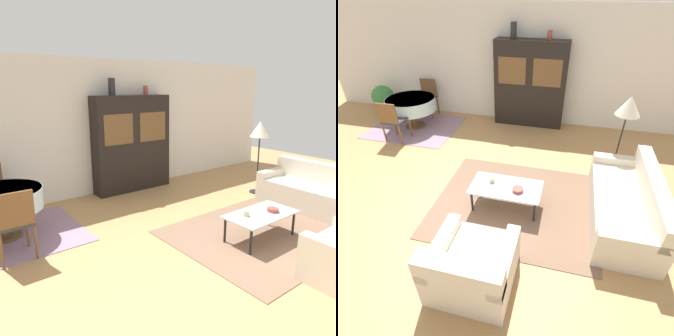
# 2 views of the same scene
# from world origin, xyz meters

# --- Properties ---
(ground_plane) EXTENTS (14.00, 14.00, 0.00)m
(ground_plane) POSITION_xyz_m (0.00, 0.00, 0.00)
(ground_plane) COLOR tan
(wall_back) EXTENTS (10.00, 0.06, 2.70)m
(wall_back) POSITION_xyz_m (0.00, 3.63, 1.35)
(wall_back) COLOR silver
(wall_back) RESTS_ON ground_plane
(area_rug) EXTENTS (2.61, 2.17, 0.01)m
(area_rug) POSITION_xyz_m (1.12, 0.30, 0.01)
(area_rug) COLOR brown
(area_rug) RESTS_ON ground_plane
(dining_rug) EXTENTS (2.09, 1.73, 0.01)m
(dining_rug) POSITION_xyz_m (-1.95, 2.46, 0.01)
(dining_rug) COLOR gray
(dining_rug) RESTS_ON ground_plane
(couch) EXTENTS (0.86, 1.93, 0.80)m
(couch) POSITION_xyz_m (2.75, 0.35, 0.30)
(couch) COLOR beige
(couch) RESTS_ON ground_plane
(armchair) EXTENTS (0.93, 0.91, 0.78)m
(armchair) POSITION_xyz_m (0.91, -1.18, 0.29)
(armchair) COLOR beige
(armchair) RESTS_ON ground_plane
(coffee_table) EXTENTS (1.10, 0.58, 0.39)m
(coffee_table) POSITION_xyz_m (0.97, 0.21, 0.36)
(coffee_table) COLOR black
(coffee_table) RESTS_ON area_rug
(display_cabinet) EXTENTS (1.68, 0.39, 1.99)m
(display_cabinet) POSITION_xyz_m (0.77, 3.39, 1.00)
(display_cabinet) COLOR black
(display_cabinet) RESTS_ON ground_plane
(dining_table) EXTENTS (1.17, 1.17, 0.73)m
(dining_table) POSITION_xyz_m (-1.98, 2.51, 0.59)
(dining_table) COLOR brown
(dining_table) RESTS_ON dining_rug
(dining_chair_near) EXTENTS (0.44, 0.44, 0.93)m
(dining_chair_near) POSITION_xyz_m (-1.98, 1.71, 0.55)
(dining_chair_near) COLOR brown
(dining_chair_near) RESTS_ON dining_rug
(dining_chair_far) EXTENTS (0.44, 0.44, 0.93)m
(dining_chair_far) POSITION_xyz_m (-1.98, 3.31, 0.55)
(dining_chair_far) COLOR brown
(dining_chair_far) RESTS_ON dining_rug
(floor_lamp) EXTENTS (0.40, 0.40, 1.49)m
(floor_lamp) POSITION_xyz_m (2.70, 1.61, 1.27)
(floor_lamp) COLOR black
(floor_lamp) RESTS_ON ground_plane
(cup) EXTENTS (0.08, 0.08, 0.08)m
(cup) POSITION_xyz_m (0.73, 0.28, 0.44)
(cup) COLOR tan
(cup) RESTS_ON coffee_table
(bowl) EXTENTS (0.17, 0.17, 0.05)m
(bowl) POSITION_xyz_m (1.17, 0.15, 0.42)
(bowl) COLOR #9E4238
(bowl) RESTS_ON coffee_table
(vase_tall) EXTENTS (0.13, 0.13, 0.33)m
(vase_tall) POSITION_xyz_m (0.35, 3.39, 2.16)
(vase_tall) COLOR #232328
(vase_tall) RESTS_ON display_cabinet
(vase_short) EXTENTS (0.10, 0.10, 0.19)m
(vase_short) POSITION_xyz_m (1.14, 3.39, 2.09)
(vase_short) COLOR #9E4238
(vase_short) RESTS_ON display_cabinet
(potted_plant) EXTENTS (0.58, 0.58, 0.76)m
(potted_plant) POSITION_xyz_m (-3.20, 3.10, 0.44)
(potted_plant) COLOR #4C4C51
(potted_plant) RESTS_ON ground_plane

